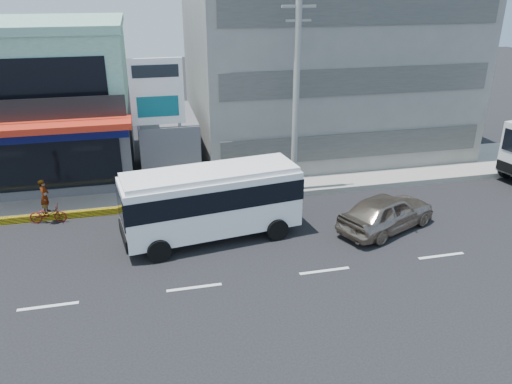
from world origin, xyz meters
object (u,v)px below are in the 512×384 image
billboard (157,99)px  motorcycle_rider (47,209)px  shop_building (16,105)px  satellite_dish (167,117)px  sedan (387,212)px  utility_pole_near (296,96)px  minibus (211,198)px  concrete_building (322,38)px

billboard → motorcycle_rider: bearing=-156.0°
motorcycle_rider → billboard: bearing=24.0°
shop_building → satellite_dish: size_ratio=8.27×
shop_building → sedan: size_ratio=2.53×
satellite_dish → sedan: satellite_dish is taller
utility_pole_near → motorcycle_rider: (-11.89, -0.60, -4.46)m
sedan → minibus: bearing=58.8°
concrete_building → motorcycle_rider: size_ratio=7.61×
concrete_building → shop_building: bearing=-176.6°
satellite_dish → motorcycle_rider: 7.79m
shop_building → utility_pole_near: 15.50m
shop_building → satellite_dish: bearing=-20.2°
utility_pole_near → motorcycle_rider: size_ratio=4.76×
motorcycle_rider → satellite_dish: bearing=35.5°
concrete_building → minibus: concrete_building is taller
billboard → minibus: (1.73, -5.53, -3.07)m
shop_building → concrete_building: bearing=3.4°
shop_building → utility_pole_near: utility_pole_near is taller
billboard → utility_pole_near: utility_pole_near is taller
concrete_building → utility_pole_near: size_ratio=1.60×
satellite_dish → utility_pole_near: 7.17m
concrete_building → motorcycle_rider: bearing=-152.7°
billboard → sedan: size_ratio=1.41×
minibus → motorcycle_rider: 7.87m
minibus → sedan: minibus is taller
minibus → sedan: bearing=-7.1°
satellite_dish → sedan: (8.87, -8.28, -2.74)m
billboard → minibus: 6.56m
motorcycle_rider → utility_pole_near: bearing=2.9°
utility_pole_near → billboard: bearing=164.5°
satellite_dish → sedan: bearing=-43.0°
billboard → sedan: 12.11m
satellite_dish → motorcycle_rider: satellite_dish is taller
satellite_dish → motorcycle_rider: size_ratio=0.71×
shop_building → satellite_dish: 8.54m
billboard → utility_pole_near: (6.50, -1.80, 0.22)m
motorcycle_rider → sedan: bearing=-15.5°
utility_pole_near → satellite_dish: bearing=149.0°
satellite_dish → minibus: size_ratio=0.20×
concrete_building → satellite_dish: concrete_building is taller
sedan → utility_pole_near: bearing=7.3°
motorcycle_rider → concrete_building: bearing=27.3°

